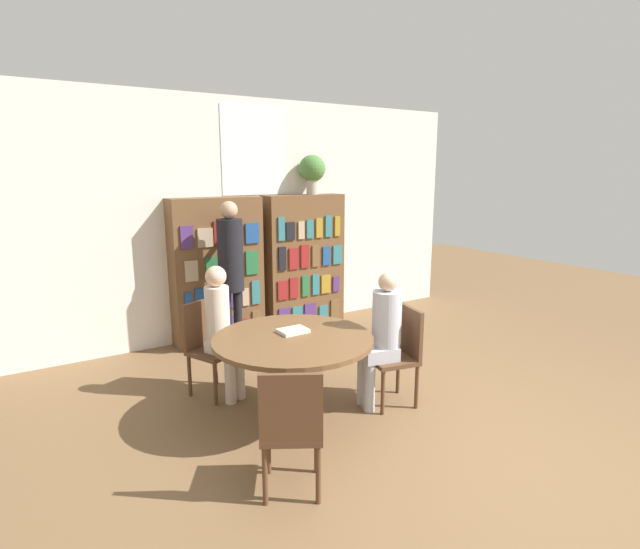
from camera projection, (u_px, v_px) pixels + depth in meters
name	position (u px, v px, depth m)	size (l,w,h in m)	color
ground_plane	(472.00, 455.00, 3.76)	(16.00, 16.00, 0.00)	brown
wall_back	(255.00, 217.00, 6.50)	(6.40, 0.07, 3.00)	silver
bookshelf_left	(217.00, 271.00, 6.14)	(1.12, 0.34, 1.79)	brown
bookshelf_right	(304.00, 261.00, 6.79)	(1.12, 0.34, 1.79)	brown
flower_vase	(312.00, 170.00, 6.62)	(0.35, 0.35, 0.52)	#B7AD9E
reading_table	(293.00, 349.00, 4.17)	(1.34, 1.34, 0.75)	brown
chair_near_camera	(291.00, 425.00, 3.21)	(0.55, 0.55, 0.90)	brown
chair_left_side	(208.00, 343.00, 4.74)	(0.53, 0.53, 0.90)	brown
chair_far_side	(399.00, 350.00, 4.54)	(0.48, 0.48, 0.90)	brown
seated_reader_left	(222.00, 325.00, 4.60)	(0.33, 0.38, 1.26)	beige
seated_reader_right	(382.00, 332.00, 4.44)	(0.39, 0.32, 1.24)	#B2B7C6
librarian_standing	(231.00, 262.00, 5.67)	(0.29, 0.56, 1.78)	black
open_book_on_table	(293.00, 331.00, 4.26)	(0.24, 0.18, 0.03)	silver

